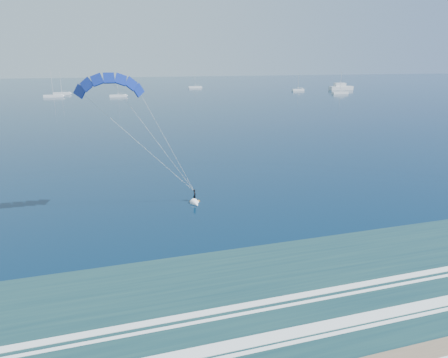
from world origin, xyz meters
The scene contains 8 objects.
kitesurfer_rig centered at (-7.92, 31.86, 9.28)m, with size 15.91×6.18×18.09m.
motor_yacht centered at (132.55, 211.06, 1.69)m, with size 15.55×4.15×6.35m.
sailboat_1 centered at (-37.01, 207.72, 0.69)m, with size 9.46×2.40×12.89m.
sailboat_2 centered at (-34.26, 223.88, 0.68)m, with size 9.00×2.40×12.10m.
sailboat_3 centered at (-5.31, 199.35, 0.69)m, with size 8.66×2.40×12.03m.
sailboat_4 centered at (47.60, 254.00, 0.68)m, with size 8.94×2.40×12.13m.
sailboat_5 centered at (102.12, 210.05, 0.67)m, with size 7.55×2.40×10.46m.
sailboat_6 centered at (114.35, 182.92, 0.69)m, with size 9.40×2.40×12.64m.
Camera 1 is at (-13.59, -15.72, 18.35)m, focal length 32.00 mm.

